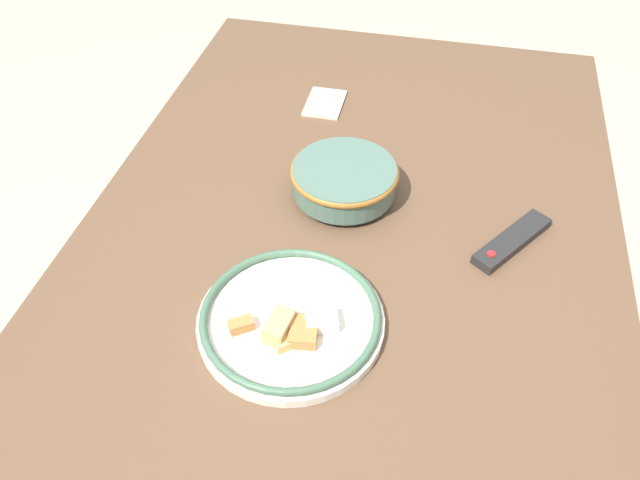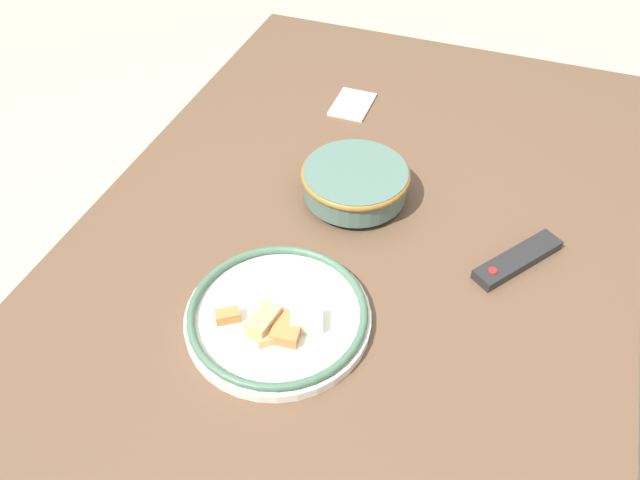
{
  "view_description": "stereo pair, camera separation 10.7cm",
  "coord_description": "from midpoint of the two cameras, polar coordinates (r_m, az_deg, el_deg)",
  "views": [
    {
      "loc": [
        0.88,
        0.13,
        1.6
      ],
      "look_at": [
        0.1,
        -0.04,
        0.8
      ],
      "focal_mm": 35.0,
      "sensor_mm": 36.0,
      "label": 1
    },
    {
      "loc": [
        0.85,
        0.24,
        1.6
      ],
      "look_at": [
        0.1,
        -0.04,
        0.8
      ],
      "focal_mm": 35.0,
      "sensor_mm": 36.0,
      "label": 2
    }
  ],
  "objects": [
    {
      "name": "folded_napkin",
      "position": [
        1.54,
        5.0,
        12.17
      ],
      "size": [
        0.12,
        0.09,
        0.01
      ],
      "color": "beige",
      "rests_on": "dining_table"
    },
    {
      "name": "noodle_bowl",
      "position": [
        1.25,
        5.69,
        5.22
      ],
      "size": [
        0.22,
        0.22,
        0.07
      ],
      "color": "#4C6B5B",
      "rests_on": "dining_table"
    },
    {
      "name": "tv_remote",
      "position": [
        1.21,
        20.07,
        -1.83
      ],
      "size": [
        0.18,
        0.15,
        0.02
      ],
      "rotation": [
        0.0,
        0.0,
        4.09
      ],
      "color": "black",
      "rests_on": "dining_table"
    },
    {
      "name": "dining_table",
      "position": [
        1.27,
        5.76,
        -0.97
      ],
      "size": [
        1.55,
        1.04,
        0.76
      ],
      "color": "brown",
      "rests_on": "ground_plane"
    },
    {
      "name": "ground_plane",
      "position": [
        1.83,
        4.16,
        -16.09
      ],
      "size": [
        8.0,
        8.0,
        0.0
      ],
      "primitive_type": "plane",
      "color": "#B7A88E"
    },
    {
      "name": "food_plate",
      "position": [
        1.04,
        -0.93,
        -7.1
      ],
      "size": [
        0.31,
        0.31,
        0.05
      ],
      "color": "silver",
      "rests_on": "dining_table"
    }
  ]
}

